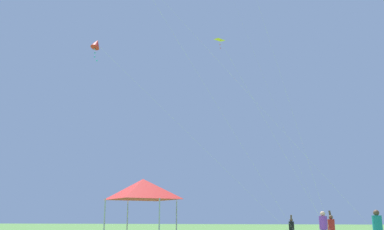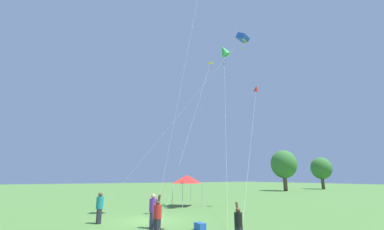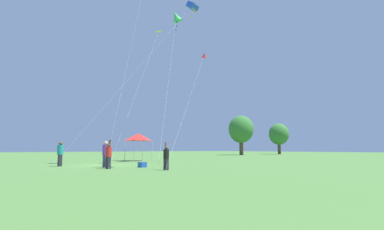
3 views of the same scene
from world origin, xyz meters
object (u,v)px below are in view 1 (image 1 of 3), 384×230
Objects in this scene: person_teal_shirt at (378,229)px; kite_yellow_delta_1 at (223,45)px; person_black_shirt at (292,228)px; person_purple_shirt at (324,227)px; festival_tent at (143,189)px; kite_red_diamond_2 at (97,45)px; person_red_shirt at (331,228)px.

person_teal_shirt is 12.95m from kite_yellow_delta_1.
person_purple_shirt is (-5.09, -1.87, 0.17)m from person_black_shirt.
festival_tent is 11.06m from person_teal_shirt.
kite_yellow_delta_1 is (1.58, 7.37, 10.53)m from person_teal_shirt.
person_teal_shirt is at bearing -14.42° from person_purple_shirt.
kite_red_diamond_2 reaches higher than festival_tent.
kite_yellow_delta_1 reaches higher than person_black_shirt.
festival_tent is at bearing -135.08° from kite_red_diamond_2.
person_red_shirt is at bearing -35.84° from festival_tent.
festival_tent reaches higher than person_purple_shirt.
kite_red_diamond_2 reaches higher than person_red_shirt.
person_purple_shirt is 1.89m from person_red_shirt.
person_black_shirt is 0.89× the size of person_red_shirt.
person_teal_shirt is (5.63, -9.39, -1.58)m from festival_tent.
kite_red_diamond_2 reaches higher than person_purple_shirt.
person_red_shirt is at bearing -66.93° from kite_red_diamond_2.
kite_yellow_delta_1 is 7.43m from kite_red_diamond_2.
festival_tent is 1.56× the size of person_red_shirt.
festival_tent is 11.67m from kite_yellow_delta_1.
kite_red_diamond_2 is (-5.41, 12.72, 10.51)m from person_red_shirt.
kite_red_diamond_2 is at bearing -30.79° from person_black_shirt.
person_purple_shirt is 3.84m from person_teal_shirt.
kite_yellow_delta_1 is at bearing 44.00° from person_teal_shirt.
person_black_shirt is 12.98m from kite_yellow_delta_1.
person_black_shirt is at bearing 31.41° from person_red_shirt.
person_teal_shirt is at bearing -102.07° from kite_yellow_delta_1.
person_purple_shirt reaches higher than person_black_shirt.
person_black_shirt is 0.93× the size of person_purple_shirt.
kite_yellow_delta_1 reaches higher than person_red_shirt.
festival_tent is 0.25× the size of kite_red_diamond_2.
kite_red_diamond_2 reaches higher than person_black_shirt.
person_black_shirt is at bearing -20.81° from festival_tent.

